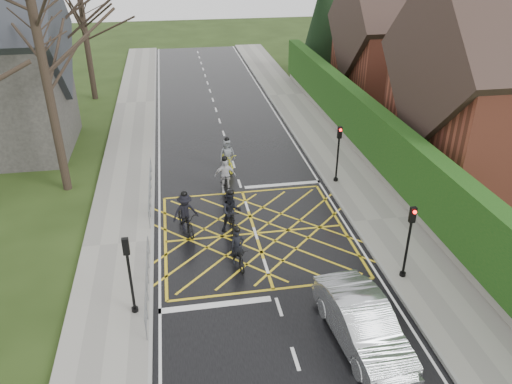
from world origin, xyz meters
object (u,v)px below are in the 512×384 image
object	(u,v)px
cyclist_front	(225,179)
cyclist_back	(231,216)
car	(363,324)
cyclist_rear	(238,252)
cyclist_mid	(186,217)
cyclist_lead	(227,158)

from	to	relation	value
cyclist_front	cyclist_back	bearing A→B (deg)	-90.91
cyclist_front	car	size ratio (longest dim) A/B	0.42
cyclist_rear	cyclist_back	bearing A→B (deg)	79.78
cyclist_front	car	world-z (taller)	cyclist_front
cyclist_front	car	distance (m)	11.72
cyclist_back	cyclist_front	distance (m)	3.72
cyclist_mid	cyclist_lead	distance (m)	6.72
cyclist_back	cyclist_rear	bearing A→B (deg)	-91.47
cyclist_rear	car	size ratio (longest dim) A/B	0.38
cyclist_rear	cyclist_mid	xyz separation A→B (m)	(-1.94, 2.93, 0.17)
cyclist_rear	cyclist_front	size ratio (longest dim) A/B	0.91
cyclist_lead	cyclist_rear	bearing A→B (deg)	-104.52
cyclist_front	cyclist_mid	bearing A→B (deg)	-121.49
cyclist_mid	car	size ratio (longest dim) A/B	0.45
cyclist_front	car	xyz separation A→B (m)	(3.15, -11.28, 0.04)
cyclist_back	car	world-z (taller)	cyclist_back
cyclist_front	cyclist_lead	xyz separation A→B (m)	(0.45, 2.83, -0.08)
cyclist_front	cyclist_lead	size ratio (longest dim) A/B	0.99
cyclist_rear	cyclist_front	xyz separation A→B (m)	(0.24, 6.29, 0.19)
car	cyclist_mid	bearing A→B (deg)	118.60
cyclist_rear	cyclist_lead	distance (m)	9.14
cyclist_rear	cyclist_back	world-z (taller)	cyclist_back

